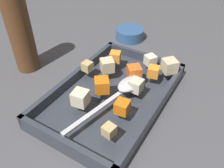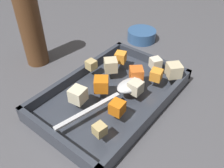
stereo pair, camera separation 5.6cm
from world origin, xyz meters
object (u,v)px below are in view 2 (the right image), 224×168
(serving_spoon, at_px, (125,88))
(pepper_mill, at_px, (31,29))
(small_prep_bowl, at_px, (142,35))
(baking_dish, at_px, (112,96))

(serving_spoon, distance_m, pepper_mill, 0.32)
(serving_spoon, height_order, small_prep_bowl, serving_spoon)
(serving_spoon, relative_size, small_prep_bowl, 2.43)
(baking_dish, distance_m, pepper_mill, 0.30)
(baking_dish, bearing_deg, serving_spoon, 105.67)
(small_prep_bowl, bearing_deg, pepper_mill, -28.92)
(baking_dish, distance_m, small_prep_bowl, 0.32)
(serving_spoon, xyz_separation_m, pepper_mill, (0.02, -0.31, 0.06))
(serving_spoon, bearing_deg, baking_dish, -62.12)
(pepper_mill, distance_m, small_prep_bowl, 0.36)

